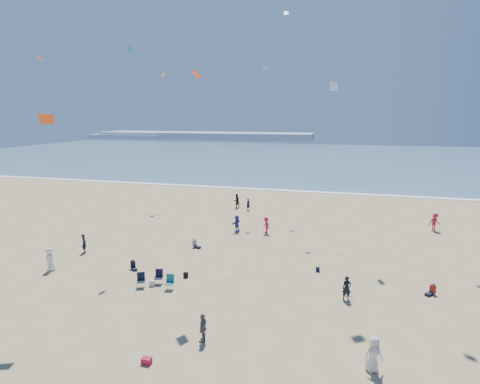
# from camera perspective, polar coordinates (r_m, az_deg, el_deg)

# --- Properties ---
(ocean) EXTENTS (220.00, 100.00, 0.06)m
(ocean) POSITION_cam_1_polar(r_m,az_deg,el_deg) (107.78, 10.92, 5.24)
(ocean) COLOR #476B84
(ocean) RESTS_ON ground
(surf_line) EXTENTS (220.00, 1.20, 0.08)m
(surf_line) POSITION_cam_1_polar(r_m,az_deg,el_deg) (58.51, 7.40, 0.20)
(surf_line) COLOR white
(surf_line) RESTS_ON ground
(headland_far) EXTENTS (110.00, 20.00, 3.20)m
(headland_far) POSITION_cam_1_polar(r_m,az_deg,el_deg) (194.22, -5.52, 8.56)
(headland_far) COLOR #7A8EA8
(headland_far) RESTS_ON ground
(headland_near) EXTENTS (40.00, 14.00, 2.00)m
(headland_near) POSITION_cam_1_polar(r_m,az_deg,el_deg) (207.17, -16.55, 8.16)
(headland_near) COLOR #7A8EA8
(headland_near) RESTS_ON ground
(standing_flyers) EXTENTS (33.31, 43.66, 1.83)m
(standing_flyers) POSITION_cam_1_polar(r_m,az_deg,el_deg) (27.61, 8.76, -11.15)
(standing_flyers) COLOR black
(standing_flyers) RESTS_ON ground
(seated_group) EXTENTS (22.10, 25.02, 0.84)m
(seated_group) POSITION_cam_1_polar(r_m,az_deg,el_deg) (22.75, 2.08, -17.41)
(seated_group) COLOR silver
(seated_group) RESTS_ON ground
(chair_cluster) EXTENTS (2.75, 1.56, 1.00)m
(chair_cluster) POSITION_cam_1_polar(r_m,az_deg,el_deg) (26.66, -12.65, -12.97)
(chair_cluster) COLOR black
(chair_cluster) RESTS_ON ground
(white_tote) EXTENTS (0.35, 0.20, 0.40)m
(white_tote) POSITION_cam_1_polar(r_m,az_deg,el_deg) (26.97, -13.26, -13.40)
(white_tote) COLOR silver
(white_tote) RESTS_ON ground
(black_backpack) EXTENTS (0.30, 0.22, 0.38)m
(black_backpack) POSITION_cam_1_polar(r_m,az_deg,el_deg) (27.85, -8.27, -12.40)
(black_backpack) COLOR black
(black_backpack) RESTS_ON ground
(cooler) EXTENTS (0.45, 0.30, 0.30)m
(cooler) POSITION_cam_1_polar(r_m,az_deg,el_deg) (19.74, -14.05, -23.68)
(cooler) COLOR #AB1832
(cooler) RESTS_ON ground
(navy_bag) EXTENTS (0.28, 0.18, 0.34)m
(navy_bag) POSITION_cam_1_polar(r_m,az_deg,el_deg) (29.12, 11.76, -11.47)
(navy_bag) COLOR black
(navy_bag) RESTS_ON ground
(kites_aloft) EXTENTS (34.91, 38.53, 28.31)m
(kites_aloft) POSITION_cam_1_polar(r_m,az_deg,el_deg) (25.44, 19.27, 17.64)
(kites_aloft) COLOR green
(kites_aloft) RESTS_ON ground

